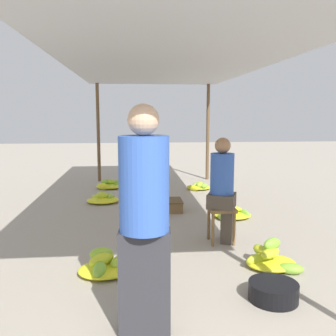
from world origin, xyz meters
The scene contains 14 objects.
canopy_post_back_left centered at (-1.36, 7.59, 1.20)m, with size 0.08×0.08×2.39m, color brown.
canopy_post_back_right centered at (1.36, 7.59, 1.20)m, with size 0.08×0.08×2.39m, color brown.
canopy_tarp centered at (0.00, 3.94, 2.41)m, with size 3.12×7.69×0.04m, color #B2B2B7.
vendor_foreground centered at (-0.46, 0.97, 0.90)m, with size 0.40×0.40×1.73m.
stool centered at (0.59, 2.90, 0.37)m, with size 0.34×0.34×0.47m.
vendor_seated centered at (0.61, 2.90, 0.72)m, with size 0.44×0.44×1.37m.
basin_black centered at (0.70, 1.35, 0.08)m, with size 0.45×0.45×0.16m.
banana_pile_left_0 centered at (-0.85, 2.06, 0.09)m, with size 0.56×0.53×0.26m.
banana_pile_left_1 centered at (-1.06, 6.63, 0.08)m, with size 0.62×0.55×0.21m.
banana_pile_left_2 centered at (-1.10, 5.28, 0.07)m, with size 0.60×0.52×0.21m.
banana_pile_right_0 centered at (0.94, 2.04, 0.10)m, with size 0.60×0.56×0.32m.
banana_pile_right_1 centered at (1.05, 4.01, 0.06)m, with size 0.61×0.57×0.19m.
banana_pile_right_2 centered at (0.92, 6.30, 0.07)m, with size 0.56×0.56×0.20m.
crate_near centered at (0.06, 4.56, 0.10)m, with size 0.49×0.49×0.19m.
Camera 1 is at (-0.55, -1.71, 1.66)m, focal length 40.00 mm.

